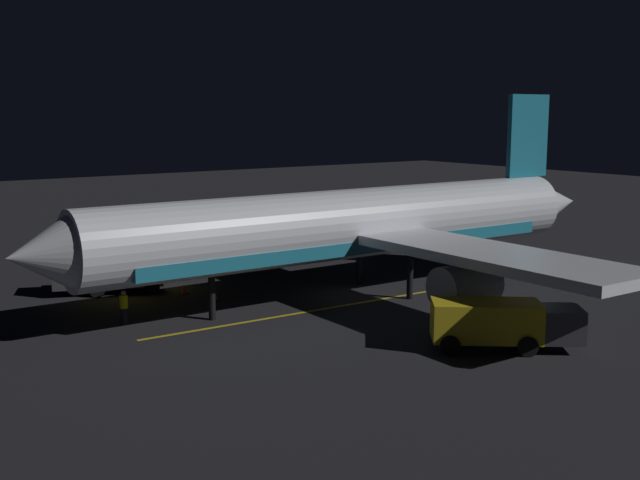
{
  "coord_description": "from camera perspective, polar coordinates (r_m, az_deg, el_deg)",
  "views": [
    {
      "loc": [
        -34.72,
        26.82,
        10.54
      ],
      "look_at": [
        0.0,
        2.0,
        3.5
      ],
      "focal_mm": 44.02,
      "sensor_mm": 36.0,
      "label": 1
    }
  ],
  "objects": [
    {
      "name": "ground_plane",
      "position": [
        45.14,
        2.07,
        -4.27
      ],
      "size": [
        180.0,
        180.0,
        0.2
      ],
      "primitive_type": "cube",
      "color": "black"
    },
    {
      "name": "airliner",
      "position": [
        44.72,
        2.73,
        1.01
      ],
      "size": [
        34.42,
        38.57,
        11.62
      ],
      "color": "silver",
      "rests_on": "ground_plane"
    },
    {
      "name": "apron_guide_stripe",
      "position": [
        41.73,
        -1.11,
        -5.26
      ],
      "size": [
        0.73,
        18.59,
        0.01
      ],
      "primitive_type": "cube",
      "rotation": [
        0.0,
        0.0,
        -0.03
      ],
      "color": "gold",
      "rests_on": "ground_plane"
    },
    {
      "name": "catering_truck",
      "position": [
        36.02,
        13.02,
        -5.96
      ],
      "size": [
        5.7,
        6.42,
        2.17
      ],
      "color": "gold",
      "rests_on": "ground_plane"
    },
    {
      "name": "traffic_cone_near_right",
      "position": [
        44.68,
        -7.67,
        -4.03
      ],
      "size": [
        0.5,
        0.5,
        0.55
      ],
      "color": "#EA590F",
      "rests_on": "ground_plane"
    },
    {
      "name": "baggage_truck",
      "position": [
        47.44,
        -14.78,
        -2.26
      ],
      "size": [
        4.27,
        6.5,
        2.37
      ],
      "color": "gold",
      "rests_on": "ground_plane"
    },
    {
      "name": "ground_crew_worker",
      "position": [
        40.32,
        -14.06,
        -4.77
      ],
      "size": [
        0.4,
        0.4,
        1.74
      ],
      "color": "black",
      "rests_on": "ground_plane"
    },
    {
      "name": "traffic_cone_near_left",
      "position": [
        46.46,
        -9.86,
        -3.57
      ],
      "size": [
        0.5,
        0.5,
        0.55
      ],
      "color": "#EA590F",
      "rests_on": "ground_plane"
    }
  ]
}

